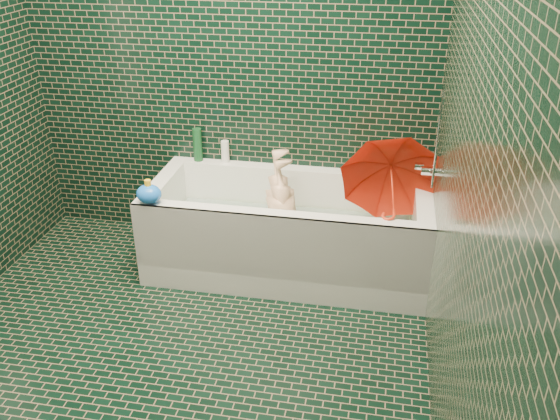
% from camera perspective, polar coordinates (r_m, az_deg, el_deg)
% --- Properties ---
extents(floor, '(2.80, 2.80, 0.00)m').
position_cam_1_polar(floor, '(3.13, -11.02, -14.51)').
color(floor, black).
rests_on(floor, ground).
extents(wall_back, '(2.80, 0.00, 2.80)m').
position_cam_1_polar(wall_back, '(3.77, -5.08, 14.69)').
color(wall_back, black).
rests_on(wall_back, floor).
extents(wall_right, '(0.00, 2.80, 2.80)m').
position_cam_1_polar(wall_right, '(2.31, 17.68, 5.45)').
color(wall_right, black).
rests_on(wall_right, floor).
extents(bathtub, '(1.70, 0.75, 0.55)m').
position_cam_1_polar(bathtub, '(3.69, 0.74, -2.83)').
color(bathtub, white).
rests_on(bathtub, floor).
extents(bath_mat, '(1.35, 0.47, 0.01)m').
position_cam_1_polar(bath_mat, '(3.73, 0.78, -3.44)').
color(bath_mat, green).
rests_on(bath_mat, bathtub).
extents(water, '(1.48, 0.53, 0.00)m').
position_cam_1_polar(water, '(3.66, 0.80, -1.50)').
color(water, silver).
rests_on(water, bathtub).
extents(faucet, '(0.18, 0.19, 0.55)m').
position_cam_1_polar(faucet, '(3.42, 14.42, 4.24)').
color(faucet, silver).
rests_on(faucet, wall_right).
extents(child, '(0.96, 0.52, 0.28)m').
position_cam_1_polar(child, '(3.66, 0.55, -1.31)').
color(child, '#E3B28E').
rests_on(child, bathtub).
extents(umbrella, '(0.69, 0.72, 0.72)m').
position_cam_1_polar(umbrella, '(3.43, 10.78, 1.95)').
color(umbrella, red).
rests_on(umbrella, bathtub).
extents(soap_bottle_a, '(0.12, 0.12, 0.24)m').
position_cam_1_polar(soap_bottle_a, '(3.80, 12.29, 3.15)').
color(soap_bottle_a, white).
rests_on(soap_bottle_a, bathtub).
extents(soap_bottle_b, '(0.09, 0.09, 0.18)m').
position_cam_1_polar(soap_bottle_b, '(3.79, 13.50, 2.95)').
color(soap_bottle_b, '#5A217E').
rests_on(soap_bottle_b, bathtub).
extents(soap_bottle_c, '(0.16, 0.16, 0.19)m').
position_cam_1_polar(soap_bottle_c, '(3.77, 11.35, 3.06)').
color(soap_bottle_c, '#134421').
rests_on(soap_bottle_c, bathtub).
extents(bottle_right_tall, '(0.06, 0.06, 0.20)m').
position_cam_1_polar(bottle_right_tall, '(3.74, 9.73, 4.67)').
color(bottle_right_tall, '#134421').
rests_on(bottle_right_tall, bathtub).
extents(bottle_right_pump, '(0.06, 0.06, 0.17)m').
position_cam_1_polar(bottle_right_pump, '(3.77, 12.03, 4.39)').
color(bottle_right_pump, silver).
rests_on(bottle_right_pump, bathtub).
extents(bottle_left_tall, '(0.08, 0.08, 0.22)m').
position_cam_1_polar(bottle_left_tall, '(3.96, -7.94, 6.24)').
color(bottle_left_tall, '#134421').
rests_on(bottle_left_tall, bathtub).
extents(bottle_left_short, '(0.05, 0.05, 0.15)m').
position_cam_1_polar(bottle_left_short, '(3.92, -5.30, 5.62)').
color(bottle_left_short, white).
rests_on(bottle_left_short, bathtub).
extents(rubber_duck, '(0.13, 0.11, 0.11)m').
position_cam_1_polar(rubber_duck, '(3.78, 11.37, 3.91)').
color(rubber_duck, yellow).
rests_on(rubber_duck, bathtub).
extents(bath_toy, '(0.15, 0.12, 0.14)m').
position_cam_1_polar(bath_toy, '(3.43, -12.51, 1.55)').
color(bath_toy, blue).
rests_on(bath_toy, bathtub).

